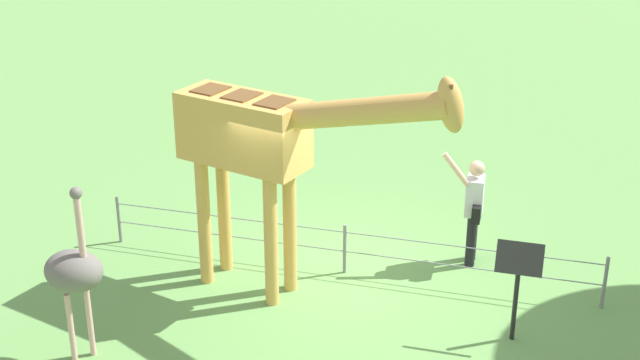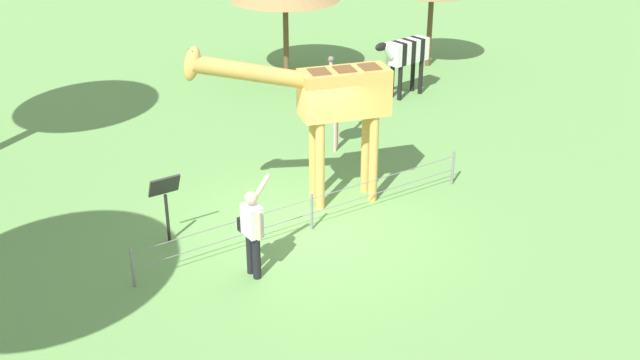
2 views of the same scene
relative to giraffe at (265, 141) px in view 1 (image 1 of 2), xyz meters
The scene contains 6 objects.
ground_plane 2.43m from the giraffe, 36.32° to the left, with size 60.00×60.00×0.00m, color #60934C.
giraffe is the anchor object (origin of this frame).
visitor 3.24m from the giraffe, 31.72° to the left, with size 0.60×0.58×1.73m.
ostrich 2.82m from the giraffe, 128.16° to the right, with size 0.70×0.56×2.25m.
info_sign 3.52m from the giraffe, ahead, with size 0.56×0.21×1.32m.
wire_fence 2.13m from the giraffe, 42.21° to the left, with size 7.05×0.05×0.75m.
Camera 1 is at (2.65, -10.51, 6.15)m, focal length 49.55 mm.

